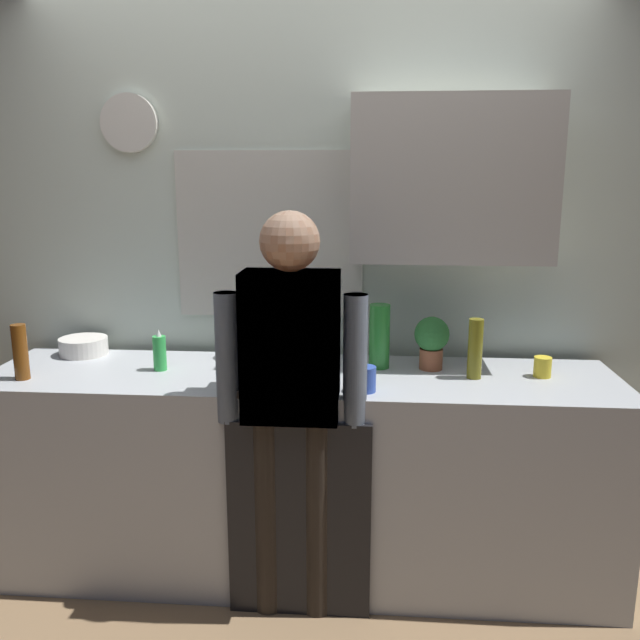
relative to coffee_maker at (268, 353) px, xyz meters
name	(u,v)px	position (x,y,z in m)	size (l,w,h in m)	color
ground_plane	(293,607)	(0.10, -0.10, -1.05)	(8.00, 8.00, 0.00)	#8C6D4C
kitchen_counter	(301,473)	(0.10, 0.20, -0.60)	(2.66, 0.64, 0.90)	#B2B7BC
dishwasher_panel	(299,521)	(0.13, -0.13, -0.64)	(0.56, 0.02, 0.81)	black
back_wall_assembly	(326,254)	(0.18, 0.60, 0.31)	(4.26, 0.42, 2.60)	silver
coffee_maker	(268,353)	(0.00, 0.00, 0.00)	(0.20, 0.20, 0.33)	black
bottle_amber_beer	(20,352)	(-1.03, 0.04, -0.03)	(0.06, 0.06, 0.23)	brown
bottle_clear_soda	(379,336)	(0.44, 0.33, -0.01)	(0.09, 0.09, 0.28)	#2D8C33
bottle_olive_oil	(475,349)	(0.83, 0.21, -0.02)	(0.06, 0.06, 0.25)	olive
cup_blue_mug	(365,379)	(0.38, 0.00, -0.10)	(0.08, 0.08, 0.10)	#3351B2
cup_yellow_cup	(543,367)	(1.11, 0.25, -0.10)	(0.07, 0.07, 0.09)	yellow
mixing_bowl	(84,346)	(-0.94, 0.43, -0.11)	(0.22, 0.22, 0.08)	white
potted_plant	(432,339)	(0.66, 0.32, -0.01)	(0.15, 0.15, 0.23)	#9E5638
dish_soap	(160,352)	(-0.50, 0.21, -0.07)	(0.06, 0.06, 0.18)	green
storage_canister	(247,340)	(-0.17, 0.43, -0.06)	(0.14, 0.14, 0.17)	silver
person_at_sink	(291,385)	(0.10, -0.10, -0.10)	(0.57, 0.22, 1.60)	#3F4766
person_guest	(291,385)	(0.10, -0.10, -0.10)	(0.57, 0.22, 1.60)	brown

